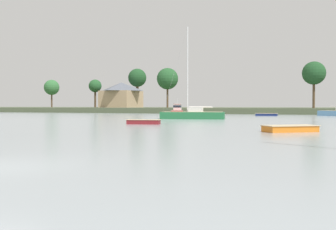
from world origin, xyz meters
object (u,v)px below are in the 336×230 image
Objects in this scene: dinghy_maroon at (144,123)px; dinghy_yellow at (181,115)px; cruiser_red at (178,112)px; dinghy_navy at (266,115)px; sailboat_green at (193,117)px; dinghy_orange at (290,130)px.

dinghy_yellow is at bearing 104.85° from dinghy_maroon.
dinghy_maroon is at bearing -72.69° from cruiser_red.
dinghy_maroon is at bearing -98.77° from dinghy_navy.
sailboat_green reaches higher than dinghy_yellow.
dinghy_orange is at bearing -24.15° from dinghy_maroon.
dinghy_maroon is 15.83m from dinghy_orange.
cruiser_red is (-18.72, 4.68, 0.33)m from dinghy_navy.
dinghy_yellow is 33.34m from dinghy_maroon.
sailboat_green is at bearing -64.23° from cruiser_red.
dinghy_yellow is 1.09× the size of dinghy_orange.
dinghy_yellow is at bearing 120.71° from dinghy_orange.
dinghy_yellow is 17.80m from sailboat_green.
cruiser_red reaches higher than dinghy_yellow.
cruiser_red reaches higher than dinghy_navy.
dinghy_navy is 1.12× the size of dinghy_maroon.
dinghy_navy is 15.05m from dinghy_yellow.
dinghy_navy is 1.00× the size of dinghy_orange.
dinghy_orange is (27.45, -48.21, -0.33)m from cruiser_red.
dinghy_navy reaches higher than dinghy_orange.
cruiser_red is 55.48m from dinghy_orange.
cruiser_red reaches higher than dinghy_orange.
cruiser_red is 1.92× the size of dinghy_orange.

